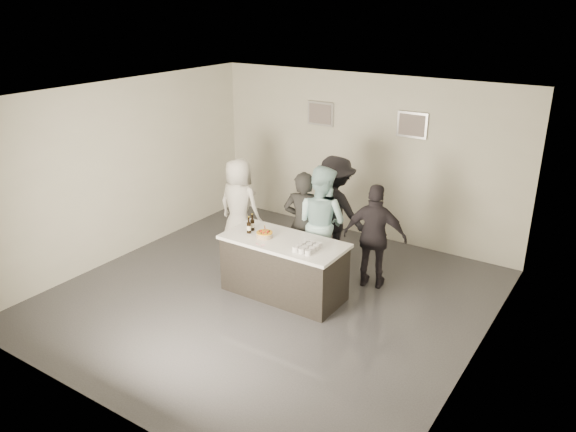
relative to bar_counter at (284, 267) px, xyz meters
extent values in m
plane|color=#3D3D42|center=(-0.13, -0.19, -0.45)|extent=(6.00, 6.00, 0.00)
plane|color=white|center=(-0.13, -0.19, 2.55)|extent=(6.00, 6.00, 0.00)
cube|color=beige|center=(-0.13, 2.81, 1.05)|extent=(6.00, 0.04, 3.00)
cube|color=beige|center=(-0.13, -3.19, 1.05)|extent=(6.00, 0.04, 3.00)
cube|color=beige|center=(-3.13, -0.19, 1.05)|extent=(0.04, 6.00, 3.00)
cube|color=beige|center=(2.87, -0.19, 1.05)|extent=(0.04, 6.00, 3.00)
cube|color=#B2B2B7|center=(-1.03, 2.78, 1.75)|extent=(0.54, 0.04, 0.44)
cube|color=#B2B2B7|center=(0.77, 2.78, 1.75)|extent=(0.54, 0.04, 0.44)
cube|color=white|center=(0.00, 0.00, 0.00)|extent=(1.86, 0.86, 0.90)
cylinder|color=#F9A71A|center=(-0.29, -0.07, 0.49)|extent=(0.24, 0.24, 0.07)
cylinder|color=black|center=(-0.60, 0.05, 0.58)|extent=(0.07, 0.07, 0.26)
cylinder|color=black|center=(-0.58, -0.07, 0.58)|extent=(0.07, 0.07, 0.26)
cube|color=orange|center=(0.47, -0.10, 0.49)|extent=(0.30, 0.40, 0.08)
cube|color=pink|center=(-0.22, -0.35, 0.45)|extent=(0.24, 0.08, 0.01)
imported|color=black|center=(-0.11, 0.72, 0.42)|extent=(0.74, 0.60, 1.74)
imported|color=#A8D8DC|center=(0.14, 0.85, 0.47)|extent=(0.98, 0.80, 1.84)
imported|color=white|center=(-1.56, 0.93, 0.39)|extent=(0.83, 0.54, 1.68)
imported|color=black|center=(1.00, 1.00, 0.38)|extent=(1.04, 0.62, 1.66)
imported|color=black|center=(0.06, 1.42, 0.47)|extent=(1.24, 0.78, 1.85)
camera|label=1|loc=(4.20, -6.26, 3.76)|focal=35.00mm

